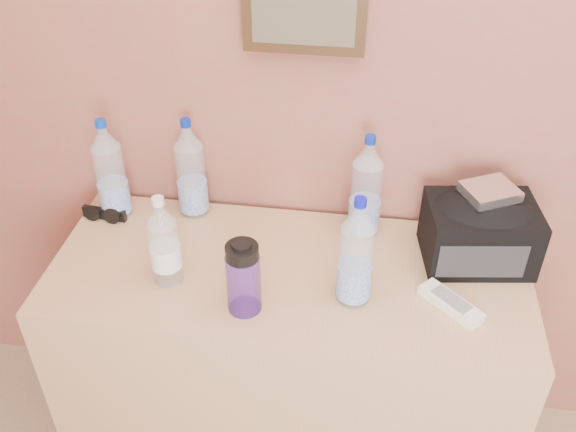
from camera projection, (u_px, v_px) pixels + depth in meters
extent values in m
plane|color=#845C48|center=(521.00, 30.00, 1.50)|extent=(4.00, 0.00, 4.00)
cube|color=#A1794B|center=(288.00, 368.00, 1.91)|extent=(1.25, 0.52, 0.78)
cylinder|color=silver|center=(111.00, 175.00, 1.80)|extent=(0.08, 0.08, 0.27)
cylinder|color=#0736B1|center=(101.00, 123.00, 1.70)|extent=(0.03, 0.03, 0.02)
cylinder|color=#C8ECF9|center=(191.00, 173.00, 1.81)|extent=(0.08, 0.08, 0.26)
cylinder|color=#062399|center=(186.00, 123.00, 1.71)|extent=(0.03, 0.03, 0.02)
cylinder|color=silver|center=(366.00, 192.00, 1.73)|extent=(0.08, 0.08, 0.27)
cylinder|color=#0B23A6|center=(370.00, 139.00, 1.63)|extent=(0.03, 0.03, 0.02)
cylinder|color=silver|center=(356.00, 257.00, 1.51)|extent=(0.08, 0.08, 0.26)
cylinder|color=#0D11BA|center=(360.00, 202.00, 1.42)|extent=(0.03, 0.03, 0.02)
cylinder|color=white|center=(164.00, 246.00, 1.58)|extent=(0.07, 0.07, 0.22)
cylinder|color=silver|center=(158.00, 201.00, 1.50)|extent=(0.03, 0.03, 0.02)
cylinder|color=#4A228C|center=(244.00, 283.00, 1.52)|extent=(0.08, 0.08, 0.16)
cylinder|color=black|center=(242.00, 250.00, 1.46)|extent=(0.08, 0.08, 0.04)
cube|color=white|center=(451.00, 303.00, 1.56)|extent=(0.16, 0.15, 0.02)
cube|color=silver|center=(490.00, 192.00, 1.61)|extent=(0.16, 0.15, 0.03)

